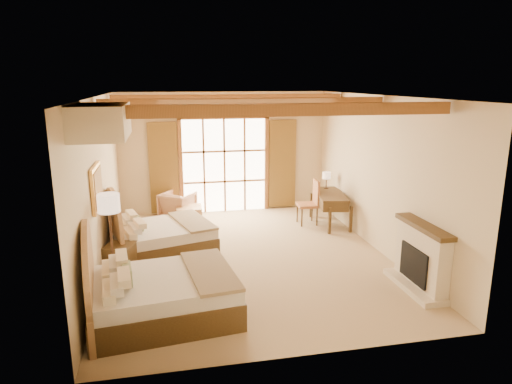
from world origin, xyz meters
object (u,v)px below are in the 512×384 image
object	(u,v)px
bed_near	(152,292)
desk	(330,208)
bed_far	(154,236)
armchair	(178,206)
nightstand	(121,260)

from	to	relation	value
bed_near	desk	xyz separation A→B (m)	(4.24, 3.84, -0.00)
bed_far	armchair	bearing A→B (deg)	60.61
nightstand	desk	size ratio (longest dim) A/B	0.38
bed_far	nightstand	distance (m)	1.15
nightstand	desk	xyz separation A→B (m)	(4.83, 2.14, 0.13)
bed_near	nightstand	xyz separation A→B (m)	(-0.59, 1.70, -0.13)
desk	armchair	bearing A→B (deg)	171.49
bed_near	nightstand	world-z (taller)	bed_near
armchair	desk	bearing A→B (deg)	-164.73
bed_near	desk	world-z (taller)	bed_near
armchair	desk	distance (m)	3.88
bed_far	bed_near	bearing A→B (deg)	-106.14
bed_far	desk	xyz separation A→B (m)	(4.24, 1.16, 0.03)
nightstand	armchair	xyz separation A→B (m)	(1.15, 3.36, 0.05)
armchair	bed_near	bearing A→B (deg)	117.33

